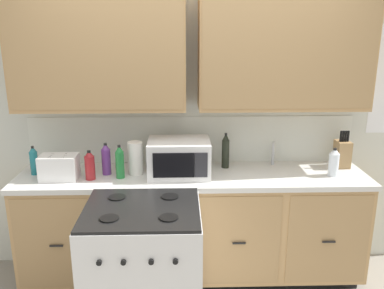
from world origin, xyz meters
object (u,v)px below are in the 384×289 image
at_px(bottle_dark, 226,151).
at_px(knife_block, 342,153).
at_px(bottle_teal, 34,161).
at_px(stove_range, 144,271).
at_px(microwave, 179,158).
at_px(bottle_clear, 334,162).
at_px(bottle_green, 120,162).
at_px(toaster, 59,167).
at_px(paper_towel_roll, 135,158).
at_px(bottle_violet, 106,159).
at_px(bottle_red, 90,165).

bearing_deg(bottle_dark, knife_block, -0.52).
bearing_deg(bottle_teal, stove_range, -36.05).
bearing_deg(knife_block, microwave, -173.43).
relative_size(bottle_clear, bottle_green, 0.86).
height_order(toaster, bottle_dark, bottle_dark).
height_order(paper_towel_roll, bottle_green, bottle_green).
height_order(bottle_dark, bottle_clear, bottle_dark).
bearing_deg(bottle_clear, bottle_dark, 165.01).
bearing_deg(bottle_teal, knife_block, 2.58).
bearing_deg(stove_range, bottle_violet, 117.35).
distance_m(paper_towel_roll, bottle_teal, 0.80).
distance_m(microwave, bottle_teal, 1.14).
bearing_deg(bottle_violet, bottle_teal, 178.46).
bearing_deg(bottle_green, toaster, -178.38).
xyz_separation_m(stove_range, knife_block, (1.59, 0.77, 0.58)).
xyz_separation_m(paper_towel_roll, bottle_teal, (-0.80, 0.01, -0.02)).
height_order(bottle_red, bottle_green, bottle_green).
distance_m(microwave, bottle_violet, 0.57).
bearing_deg(bottle_clear, bottle_green, -179.98).
xyz_separation_m(microwave, bottle_red, (-0.68, -0.08, -0.03)).
xyz_separation_m(bottle_dark, bottle_violet, (-0.95, -0.14, -0.02)).
bearing_deg(paper_towel_roll, bottle_teal, 179.34).
bearing_deg(toaster, bottle_clear, 0.37).
distance_m(stove_range, toaster, 1.03).
bearing_deg(bottle_green, bottle_clear, 0.02).
distance_m(paper_towel_roll, bottle_violet, 0.23).
distance_m(stove_range, knife_block, 1.86).
height_order(bottle_teal, bottle_red, bottle_teal).
relative_size(microwave, bottle_violet, 1.88).
height_order(microwave, bottle_red, microwave).
relative_size(toaster, bottle_violet, 1.10).
bearing_deg(microwave, bottle_clear, -2.65).
bearing_deg(paper_towel_roll, knife_block, 4.10).
xyz_separation_m(toaster, bottle_teal, (-0.23, 0.11, 0.02)).
bearing_deg(paper_towel_roll, toaster, -169.71).
xyz_separation_m(bottle_red, bottle_green, (0.22, 0.02, 0.02)).
distance_m(toaster, bottle_clear, 2.12).
relative_size(knife_block, bottle_clear, 1.38).
xyz_separation_m(microwave, bottle_green, (-0.45, -0.06, -0.01)).
bearing_deg(bottle_violet, paper_towel_roll, 1.53).
bearing_deg(microwave, stove_range, -111.66).
bearing_deg(bottle_violet, bottle_red, -134.52).
height_order(paper_towel_roll, bottle_clear, paper_towel_roll).
height_order(bottle_teal, bottle_green, bottle_green).
height_order(bottle_clear, bottle_green, bottle_green).
distance_m(stove_range, microwave, 0.90).
relative_size(toaster, bottle_green, 1.07).
bearing_deg(stove_range, bottle_green, 110.88).
xyz_separation_m(microwave, paper_towel_roll, (-0.34, 0.03, -0.01)).
relative_size(toaster, knife_block, 0.90).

